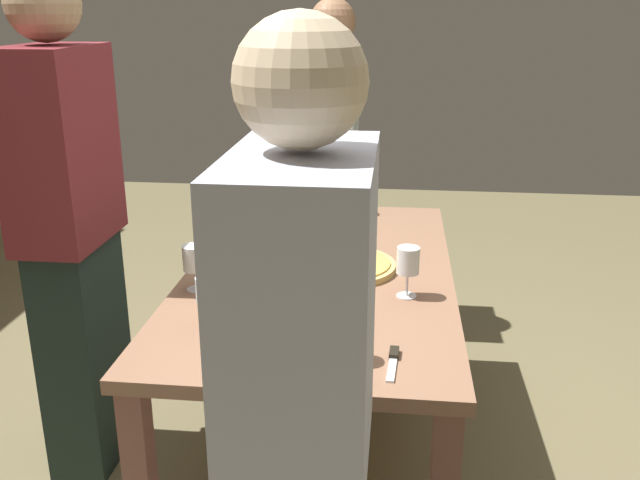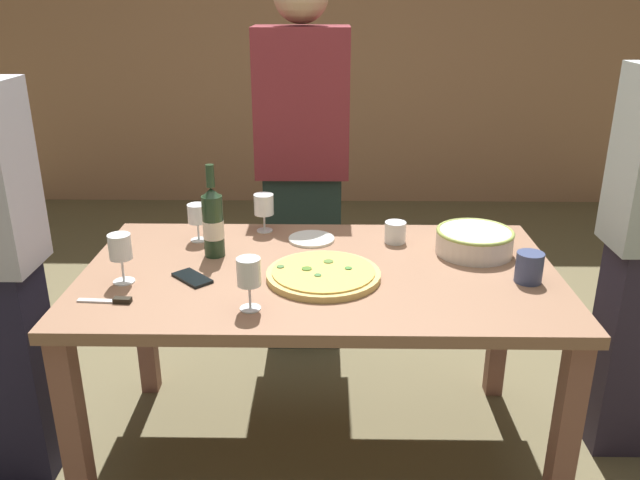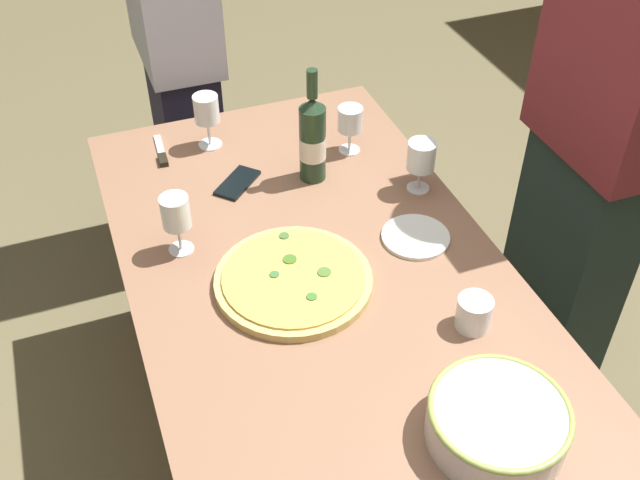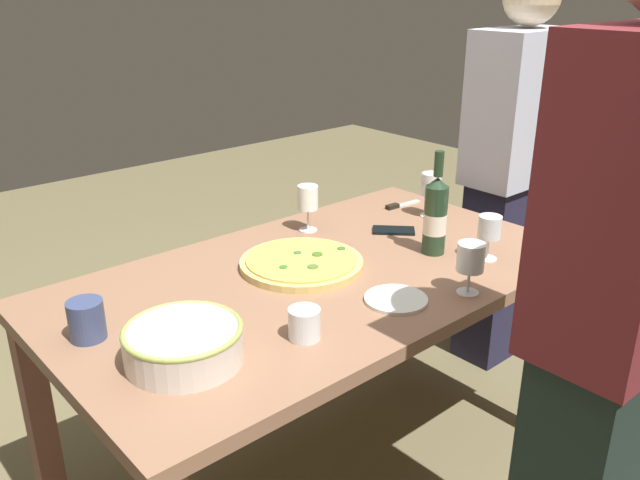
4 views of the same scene
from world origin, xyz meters
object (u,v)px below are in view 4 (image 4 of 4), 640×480
Objects in this scene: wine_glass_far_left at (308,200)px; cup_amber at (304,324)px; dining_table at (320,301)px; serving_bowl at (184,342)px; cell_phone at (394,230)px; person_host at (512,176)px; pizza at (301,263)px; wine_glass_far_right at (471,260)px; person_guest_left at (615,329)px; wine_glass_by_bottle at (431,186)px; wine_glass_near_pizza at (490,229)px; pizza_knife at (399,205)px; wine_bottle at (435,215)px; side_plate at (396,299)px; cup_ceramic at (86,320)px.

cup_amber is (0.48, 0.55, -0.07)m from wine_glass_far_left.
serving_bowl reaches higher than dining_table.
person_host reaches higher than cell_phone.
person_host is (-1.14, -0.02, 0.05)m from pizza.
person_guest_left reaches higher than wine_glass_far_right.
person_host is at bearing -178.87° from pizza.
wine_glass_far_left is (-0.20, -0.29, 0.20)m from dining_table.
pizza is 0.32m from wine_glass_far_left.
wine_glass_by_bottle reaches higher than wine_glass_far_left.
cell_phone is at bearing -82.63° from wine_glass_near_pizza.
wine_glass_near_pizza reaches higher than pizza.
wine_glass_far_left is 0.97× the size of pizza_knife.
cell_phone is at bearing -177.77° from pizza.
person_host is at bearing -164.12° from wine_bottle.
pizza is 0.35m from side_plate.
person_guest_left is at bearing 129.59° from cup_ceramic.
wine_glass_by_bottle is (-0.63, -0.11, 0.21)m from dining_table.
pizza is 2.51× the size of wine_glass_far_right.
side_plate is at bearing 24.29° from wine_bottle.
wine_glass_near_pizza is (-0.09, 0.15, -0.02)m from wine_bottle.
wine_glass_near_pizza is at bearing 120.50° from wine_bottle.
wine_glass_near_pizza is 0.26m from wine_glass_far_right.
person_host reaches higher than cup_ceramic.
wine_glass_near_pizza is at bearing -178.89° from side_plate.
wine_glass_far_left is at bearing -124.50° from dining_table.
cup_ceramic reaches higher than cell_phone.
pizza is at bearing 0.27° from person_guest_left.
wine_bottle is 2.05× the size of wine_glass_far_left.
wine_glass_far_right is at bearing 91.82° from wine_glass_far_left.
serving_bowl is at bearing 3.71° from person_host.
pizza_knife is 0.10× the size of person_host.
cell_phone is at bearing -153.41° from cup_amber.
wine_bottle is at bearing 56.43° from pizza_knife.
wine_glass_far_left is (0.26, -0.56, 0.01)m from wine_glass_near_pizza.
wine_glass_by_bottle is (-0.26, -0.23, -0.01)m from wine_bottle.
pizza is at bearing -26.17° from wine_bottle.
cup_amber reaches higher than side_plate.
side_plate is at bearing 73.70° from wine_glass_far_left.
pizza reaches higher than side_plate.
wine_glass_far_left reaches higher than cup_ceramic.
dining_table is at bearing -82.40° from side_plate.
serving_bowl is 1.64× the size of pizza_knife.
pizza is (0.01, -0.07, 0.11)m from dining_table.
person_guest_left is (0.33, 0.93, 0.13)m from cell_phone.
pizza reaches higher than dining_table.
person_guest_left is (-0.05, 0.57, 0.13)m from side_plate.
pizza_knife reaches higher than cell_phone.
wine_bottle is 1.08m from cup_ceramic.
wine_glass_far_right is 1.88× the size of cup_amber.
person_guest_left is (-0.64, 0.68, 0.09)m from serving_bowl.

